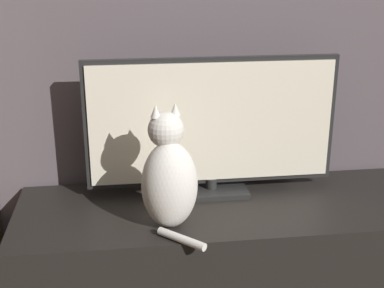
% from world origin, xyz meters
% --- Properties ---
extents(tv_stand, '(1.59, 0.55, 0.54)m').
position_xyz_m(tv_stand, '(0.00, 0.91, 0.27)').
color(tv_stand, black).
rests_on(tv_stand, ground_plane).
extents(tv, '(0.98, 0.17, 0.55)m').
position_xyz_m(tv, '(-0.03, 1.03, 0.82)').
color(tv, black).
rests_on(tv, tv_stand).
extents(cat, '(0.23, 0.31, 0.44)m').
position_xyz_m(cat, '(-0.22, 0.78, 0.72)').
color(cat, silver).
rests_on(cat, tv_stand).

